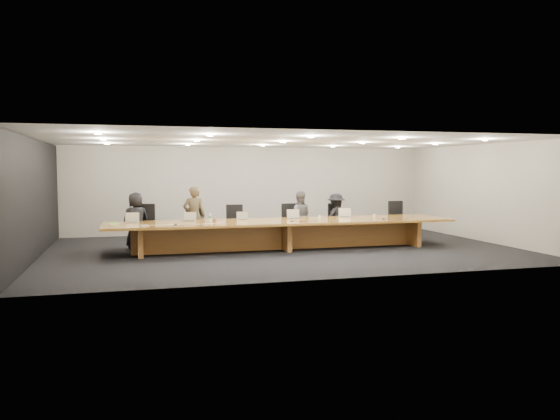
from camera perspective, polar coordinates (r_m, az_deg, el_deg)
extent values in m
plane|color=black|center=(14.22, 0.32, -4.11)|extent=(12.00, 12.00, 0.00)
cube|color=silver|center=(17.96, -3.14, 2.11)|extent=(12.00, 0.02, 2.80)
cube|color=black|center=(13.72, -24.30, 0.98)|extent=(0.08, 7.84, 2.74)
cube|color=brown|center=(14.13, 0.32, -1.22)|extent=(9.00, 1.80, 0.06)
cube|color=brown|center=(14.17, 0.32, -2.73)|extent=(7.65, 0.15, 0.69)
cube|color=brown|center=(13.65, -14.41, -3.13)|extent=(0.12, 1.26, 0.69)
cube|color=brown|center=(14.17, 0.32, -2.73)|extent=(0.12, 1.26, 0.69)
cube|color=brown|center=(15.53, 13.22, -2.23)|extent=(0.12, 1.26, 0.69)
imported|color=black|center=(14.82, -14.82, -1.04)|extent=(0.81, 0.63, 1.47)
imported|color=#3A311F|center=(14.83, -8.96, -0.65)|extent=(0.64, 0.46, 1.63)
imported|color=#505052|center=(15.55, 2.03, -0.71)|extent=(0.82, 0.71, 1.45)
imported|color=black|center=(15.95, 5.88, -0.74)|extent=(1.01, 0.79, 1.37)
cylinder|color=silver|center=(14.03, -7.32, -0.74)|extent=(0.08, 0.08, 0.21)
cylinder|color=brown|center=(13.72, -6.85, -1.10)|extent=(0.08, 0.08, 0.09)
cone|color=silver|center=(14.61, 4.15, -0.76)|extent=(0.08, 0.08, 0.09)
cone|color=silver|center=(15.29, 9.84, -0.60)|extent=(0.07, 0.07, 0.08)
cube|color=white|center=(13.79, -16.98, -1.39)|extent=(0.24, 0.20, 0.01)
cube|color=#5BB22F|center=(13.79, -16.92, -1.31)|extent=(0.17, 0.10, 0.03)
cube|color=silver|center=(13.14, -13.97, -1.56)|extent=(0.21, 0.18, 0.03)
cone|color=black|center=(13.18, -10.85, -1.50)|extent=(0.12, 0.12, 0.03)
cone|color=black|center=(13.85, 1.20, -1.15)|extent=(0.15, 0.15, 0.03)
cone|color=black|center=(14.72, 10.76, -0.90)|extent=(0.15, 0.15, 0.03)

